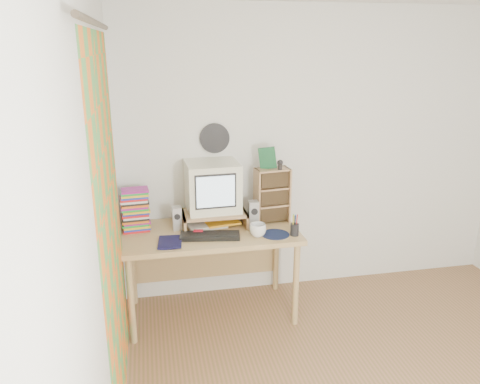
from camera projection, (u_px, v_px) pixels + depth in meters
name	position (u px, v px, depth m)	size (l,w,h in m)	color
back_wall	(319.00, 154.00, 4.13)	(3.50, 3.50, 0.00)	silver
left_wall	(95.00, 254.00, 2.17)	(3.50, 3.50, 0.00)	silver
curtain	(112.00, 234.00, 2.66)	(2.20, 2.20, 0.00)	orange
wall_disc	(215.00, 138.00, 3.89)	(0.25, 0.25, 0.02)	black
desk	(209.00, 243.00, 3.85)	(1.40, 0.70, 0.75)	tan
monitor_riser	(214.00, 215.00, 3.82)	(0.52, 0.30, 0.12)	tan
crt_monitor	(213.00, 187.00, 3.80)	(0.42, 0.42, 0.40)	silver
speaker_left	(177.00, 218.00, 3.74)	(0.07, 0.07, 0.19)	#B4B3B8
speaker_right	(253.00, 214.00, 3.82)	(0.08, 0.08, 0.21)	#B4B3B8
keyboard	(210.00, 236.00, 3.61)	(0.46, 0.15, 0.03)	black
dvd_stack	(135.00, 213.00, 3.71)	(0.21, 0.15, 0.30)	brown
cd_rack	(272.00, 195.00, 3.88)	(0.27, 0.15, 0.46)	tan
mug	(258.00, 230.00, 3.63)	(0.13, 0.13, 0.10)	white
diary	(158.00, 241.00, 3.49)	(0.21, 0.16, 0.04)	#100E36
mousepad	(275.00, 234.00, 3.67)	(0.22, 0.22, 0.00)	#101D37
pen_cup	(295.00, 227.00, 3.64)	(0.07, 0.07, 0.13)	black
papers	(212.00, 223.00, 3.86)	(0.31, 0.23, 0.04)	silver
red_box	(198.00, 233.00, 3.66)	(0.07, 0.05, 0.04)	red
game_box	(268.00, 158.00, 3.80)	(0.14, 0.03, 0.17)	#17522E
webcam	(280.00, 165.00, 3.77)	(0.05, 0.05, 0.08)	black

